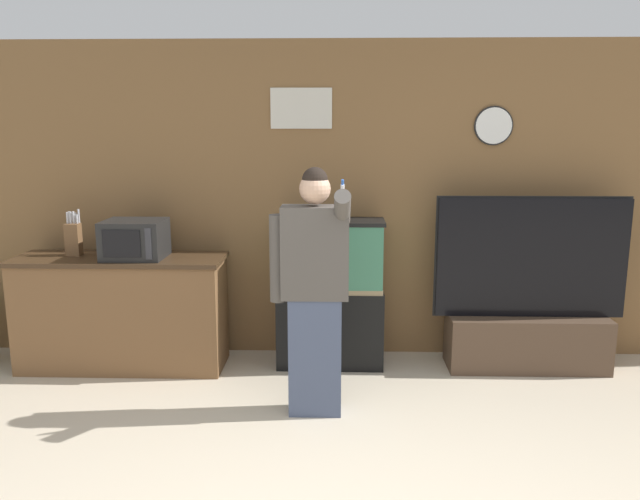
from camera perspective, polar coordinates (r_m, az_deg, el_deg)
wall_back_paneled at (r=5.20m, az=1.67°, el=4.46°), size 10.00×0.08×2.60m
counter_island at (r=5.26m, az=-17.63°, el=-5.43°), size 1.65×0.55×0.91m
microwave at (r=5.05m, az=-16.59°, el=0.96°), size 0.46×0.40×0.30m
knife_block at (r=5.31m, az=-21.63°, el=1.02°), size 0.11×0.10×0.36m
aquarium_on_stand at (r=5.02m, az=0.92°, el=-3.99°), size 0.85×0.37×1.19m
tv_on_stand at (r=5.27m, az=18.42°, el=-6.05°), size 1.51×0.40×1.39m
person_standing at (r=4.11m, az=-0.60°, el=-3.57°), size 0.52×0.40×1.66m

